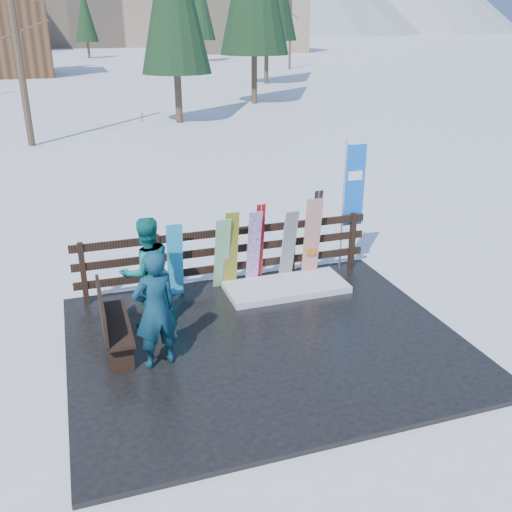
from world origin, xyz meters
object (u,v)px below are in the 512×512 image
object	(u,v)px
snowboard_1	(222,254)
snowboard_5	(312,239)
snowboard_0	(175,260)
snowboard_2	(231,251)
rental_flag	(352,191)
snowboard_3	(254,249)
snowboard_4	(289,246)
person_front	(155,310)
person_back	(147,272)
bench	(111,321)

from	to	relation	value
snowboard_1	snowboard_5	size ratio (longest dim) A/B	0.91
snowboard_0	snowboard_5	xyz separation A→B (m)	(2.64, -0.00, 0.10)
snowboard_0	snowboard_2	world-z (taller)	snowboard_2
snowboard_2	rental_flag	bearing A→B (deg)	6.08
snowboard_3	snowboard_5	world-z (taller)	snowboard_5
snowboard_4	person_front	world-z (taller)	person_front
snowboard_4	person_back	xyz separation A→B (m)	(-2.77, -0.83, 0.19)
rental_flag	bench	bearing A→B (deg)	-159.39
snowboard_0	snowboard_3	world-z (taller)	snowboard_3
bench	snowboard_2	world-z (taller)	snowboard_2
snowboard_2	snowboard_4	distance (m)	1.13
bench	person_front	world-z (taller)	person_front
snowboard_4	snowboard_1	bearing A→B (deg)	180.00
rental_flag	person_front	bearing A→B (deg)	-150.59
snowboard_1	snowboard_2	world-z (taller)	snowboard_2
person_front	snowboard_3	bearing A→B (deg)	-149.66
snowboard_4	person_back	world-z (taller)	person_back
snowboard_5	rental_flag	bearing A→B (deg)	16.24
snowboard_1	person_front	distance (m)	2.63
snowboard_5	person_back	distance (m)	3.35
snowboard_5	person_back	bearing A→B (deg)	-165.64
snowboard_2	snowboard_5	distance (m)	1.61
snowboard_2	snowboard_4	world-z (taller)	snowboard_2
snowboard_0	snowboard_2	distance (m)	1.04
snowboard_4	snowboard_5	size ratio (longest dim) A/B	0.90
snowboard_4	person_back	distance (m)	2.89
bench	person_back	world-z (taller)	person_back
snowboard_0	snowboard_4	distance (m)	2.17
snowboard_5	person_front	bearing A→B (deg)	-147.38
bench	snowboard_5	size ratio (longest dim) A/B	0.92
snowboard_2	snowboard_1	bearing A→B (deg)	180.00
snowboard_2	person_back	world-z (taller)	person_back
bench	snowboard_2	size ratio (longest dim) A/B	0.96
snowboard_0	rental_flag	bearing A→B (deg)	4.33
bench	snowboard_5	world-z (taller)	snowboard_5
snowboard_4	rental_flag	world-z (taller)	rental_flag
snowboard_3	person_front	xyz separation A→B (m)	(-2.15, -2.12, 0.13)
snowboard_2	snowboard_3	bearing A→B (deg)	0.00
rental_flag	person_front	size ratio (longest dim) A/B	1.46
person_front	person_back	xyz separation A→B (m)	(0.07, 1.29, 0.03)
person_front	person_back	bearing A→B (deg)	-107.63
bench	rental_flag	world-z (taller)	rental_flag
snowboard_3	rental_flag	size ratio (longest dim) A/B	0.59
bench	rental_flag	distance (m)	5.29
person_front	person_back	world-z (taller)	person_back
snowboard_2	bench	bearing A→B (deg)	-146.11
snowboard_0	snowboard_4	bearing A→B (deg)	0.00
snowboard_2	person_front	xyz separation A→B (m)	(-1.71, -2.12, 0.12)
snowboard_3	snowboard_5	size ratio (longest dim) A/B	0.94
bench	person_back	distance (m)	1.07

